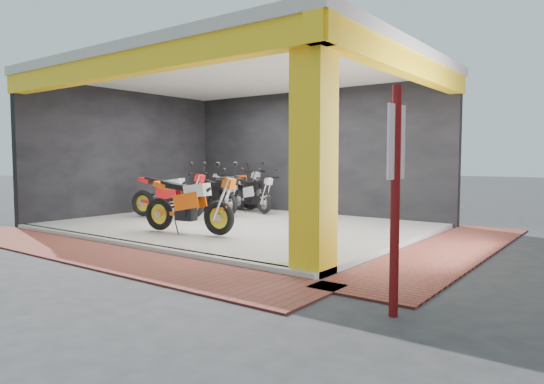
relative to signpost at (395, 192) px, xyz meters
The scene contains 17 objects.
ground 5.84m from the signpost, 161.24° to the left, with size 80.00×80.00×0.00m, color #2D2D30.
showroom_floor 6.73m from the signpost, 144.60° to the left, with size 8.00×6.00×0.10m, color white.
showroom_ceiling 7.01m from the signpost, 144.60° to the left, with size 8.40×6.40×0.20m, color beige.
back_wall 8.79m from the signpost, 127.88° to the left, with size 8.20×0.20×3.50m, color black.
left_wall 10.25m from the signpost, 158.02° to the left, with size 0.20×6.20×3.50m, color black.
corner_column 2.02m from the signpost, 146.63° to the left, with size 0.50×0.50×3.50m, color yellow.
header_beam_front 5.81m from the signpost, behind, with size 8.40×0.30×0.40m, color yellow.
header_beam_right 4.54m from the signpost, 109.96° to the left, with size 0.30×6.40×0.40m, color yellow.
floor_kerb 5.59m from the signpost, behind, with size 8.00×0.20×0.10m, color white.
paver_front 5.54m from the signpost, behind, with size 9.00×1.40×0.03m, color maroon.
paver_right 4.08m from the signpost, 98.78° to the left, with size 1.40×7.00×0.03m, color maroon.
signpost is the anchor object (origin of this frame).
moto_hero 5.06m from the signpost, 153.66° to the left, with size 2.28×0.85×1.40m, color #F4550A, non-canonical shape.
moto_row_a 7.81m from the signpost, 151.24° to the left, with size 2.26×0.84×1.38m, color #AD1213, non-canonical shape.
moto_row_b 8.17m from the signpost, 143.48° to the left, with size 2.01×0.74×1.23m, color black, non-canonical shape.
moto_row_c 9.42m from the signpost, 138.24° to the left, with size 2.26×0.84×1.38m, color #989B9F, non-canonical shape.
moto_row_d 8.39m from the signpost, 136.73° to the left, with size 1.98×0.73×1.21m, color #B3B5BB, non-canonical shape.
Camera 1 is at (7.31, -6.51, 1.63)m, focal length 32.00 mm.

